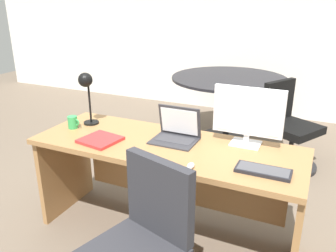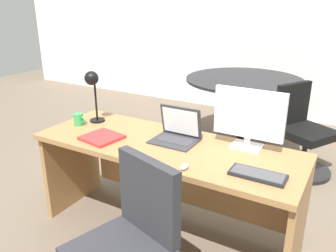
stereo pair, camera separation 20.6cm
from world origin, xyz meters
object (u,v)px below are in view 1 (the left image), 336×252
Objects in this scene: desk at (169,168)px; mouse at (191,166)px; laptop at (177,130)px; book at (100,140)px; meeting_table at (228,93)px; coffee_mug at (73,122)px; desk_lamp at (86,87)px; monitor at (248,114)px; keyboard at (263,171)px; meeting_chair_near at (288,133)px.

mouse reaches higher than desk.
book is (-0.47, -0.26, -0.06)m from laptop.
meeting_table is at bearing 81.27° from book.
desk_lamp is at bearing 62.09° from coffee_mug.
monitor is at bearing 5.74° from desk_lamp.
monitor is at bearing 18.79° from desk.
keyboard is at bearing -4.70° from coffee_mug.
coffee_mug reaches higher than keyboard.
book is 0.37m from coffee_mug.
meeting_table reaches higher than keyboard.
laptop is 4.28× the size of mouse.
desk_lamp is 2.07m from meeting_table.
meeting_chair_near reaches higher than desk.
laptop is at bearing 123.23° from mouse.
book is at bearing -179.54° from keyboard.
monitor reaches higher than keyboard.
keyboard is 3.15× the size of coffee_mug.
desk_lamp reaches higher than coffee_mug.
coffee_mug is (-0.78, -0.07, 0.26)m from desk.
meeting_chair_near reaches higher than keyboard.
book is at bearing -98.73° from meeting_table.
mouse is (0.29, -0.32, 0.22)m from desk.
desk is at bearing -113.59° from meeting_chair_near.
coffee_mug is at bearing -170.60° from laptop.
book is 2.09m from meeting_chair_near.
laptop is 1.93m from meeting_table.
laptop is at bearing 29.16° from book.
monitor is at bearing 12.88° from laptop.
meeting_table is at bearing 110.11° from keyboard.
mouse is at bearing -56.77° from laptop.
laptop is at bearing 1.20° from desk_lamp.
desk_lamp is at bearing -107.65° from meeting_table.
meeting_chair_near reaches higher than coffee_mug.
meeting_table is at bearing 71.71° from coffee_mug.
desk_lamp is at bearing -178.80° from laptop.
keyboard is (0.69, -0.19, 0.22)m from desk.
desk is 1.68m from meeting_chair_near.
laptop is 0.79m from desk_lamp.
desk is 2.10× the size of meeting_chair_near.
meeting_chair_near is (0.38, 1.85, -0.39)m from mouse.
meeting_table is (-0.11, 1.97, 0.07)m from desk.
mouse is at bearing -9.29° from book.
meeting_table is at bearing 72.35° from desk_lamp.
monitor reaches higher than meeting_table.
desk_lamp is (-0.72, 0.05, 0.52)m from desk.
desk is 0.29m from laptop.
monitor is 1.04m from book.
coffee_mug reaches higher than book.
desk is at bearing -161.21° from monitor.
laptop is 0.99× the size of keyboard.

